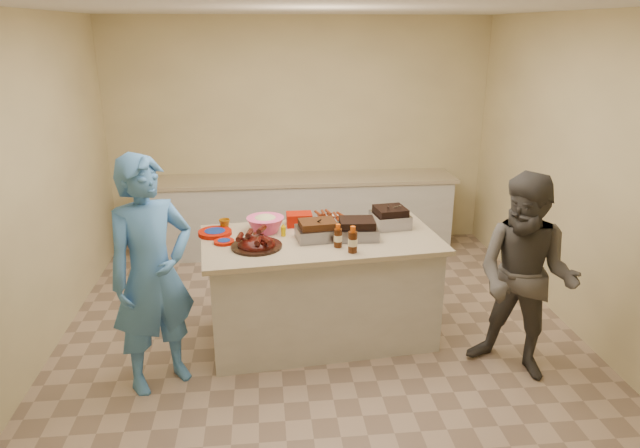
{
  "coord_description": "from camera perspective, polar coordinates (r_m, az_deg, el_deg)",
  "views": [
    {
      "loc": [
        -0.46,
        -4.27,
        2.56
      ],
      "look_at": [
        0.0,
        0.17,
        1.02
      ],
      "focal_mm": 32.0,
      "sensor_mm": 36.0,
      "label": 1
    }
  ],
  "objects": [
    {
      "name": "back_counter",
      "position": [
        6.82,
        -1.77,
        1.01
      ],
      "size": [
        3.6,
        0.64,
        0.9
      ],
      "primitive_type": null,
      "color": "beige",
      "rests_on": "ground"
    },
    {
      "name": "roasting_pan",
      "position": [
        5.0,
        6.99,
        -0.24
      ],
      "size": [
        0.33,
        0.33,
        0.12
      ],
      "primitive_type": "cube",
      "rotation": [
        0.0,
        0.0,
        0.13
      ],
      "color": "gray",
      "rests_on": "island"
    },
    {
      "name": "plate_stack_large",
      "position": [
        4.85,
        -10.45,
        -1.06
      ],
      "size": [
        0.31,
        0.31,
        0.03
      ],
      "primitive_type": "cylinder",
      "rotation": [
        0.0,
        0.0,
        0.1
      ],
      "color": "#9E1102",
      "rests_on": "island"
    },
    {
      "name": "guest_gray",
      "position": [
        4.89,
        18.78,
        -13.65
      ],
      "size": [
        1.63,
        1.71,
        0.6
      ],
      "primitive_type": "imported",
      "rotation": [
        0.0,
        0.0,
        -0.72
      ],
      "color": "#534F4A",
      "rests_on": "ground"
    },
    {
      "name": "guest_blue",
      "position": [
        4.68,
        -15.38,
        -14.87
      ],
      "size": [
        1.53,
        1.82,
        0.42
      ],
      "primitive_type": "imported",
      "rotation": [
        0.0,
        0.0,
        0.6
      ],
      "color": "#4887CE",
      "rests_on": "ground"
    },
    {
      "name": "coleslaw_bowl",
      "position": [
        4.86,
        -5.45,
        -0.77
      ],
      "size": [
        0.35,
        0.35,
        0.22
      ],
      "primitive_type": null,
      "rotation": [
        0.0,
        0.0,
        0.1
      ],
      "color": "#FF508F",
      "rests_on": "island"
    },
    {
      "name": "basket_stack",
      "position": [
        5.0,
        -2.08,
        -0.13
      ],
      "size": [
        0.22,
        0.17,
        0.11
      ],
      "primitive_type": "cube",
      "rotation": [
        0.0,
        0.0,
        0.01
      ],
      "color": "#9E1102",
      "rests_on": "island"
    },
    {
      "name": "island",
      "position": [
        5.1,
        0.06,
        -11.07
      ],
      "size": [
        2.03,
        1.21,
        0.92
      ],
      "primitive_type": null,
      "rotation": [
        0.0,
        0.0,
        0.1
      ],
      "color": "beige",
      "rests_on": "ground"
    },
    {
      "name": "sauce_bowl",
      "position": [
        4.88,
        -1.06,
        -0.61
      ],
      "size": [
        0.13,
        0.05,
        0.13
      ],
      "primitive_type": "imported",
      "rotation": [
        0.0,
        0.0,
        0.1
      ],
      "color": "silver",
      "rests_on": "island"
    },
    {
      "name": "rib_platter",
      "position": [
        4.53,
        -6.34,
        -2.33
      ],
      "size": [
        0.47,
        0.47,
        0.16
      ],
      "primitive_type": null,
      "rotation": [
        0.0,
        0.0,
        -0.19
      ],
      "color": "#430C07",
      "rests_on": "island"
    },
    {
      "name": "mac_cheese_dish",
      "position": [
        5.15,
        6.98,
        0.33
      ],
      "size": [
        0.28,
        0.21,
        0.07
      ],
      "primitive_type": "cube",
      "rotation": [
        0.0,
        0.0,
        -0.02
      ],
      "color": "orange",
      "rests_on": "island"
    },
    {
      "name": "sausage_plate",
      "position": [
        5.12,
        1.04,
        0.34
      ],
      "size": [
        0.36,
        0.36,
        0.05
      ],
      "primitive_type": "cylinder",
      "rotation": [
        0.0,
        0.0,
        0.23
      ],
      "color": "silver",
      "rests_on": "island"
    },
    {
      "name": "mustard_bottle",
      "position": [
        4.75,
        -3.68,
        -1.2
      ],
      "size": [
        0.04,
        0.04,
        0.11
      ],
      "primitive_type": "cylinder",
      "rotation": [
        0.0,
        0.0,
        0.1
      ],
      "color": "#DBB100",
      "rests_on": "island"
    },
    {
      "name": "bbq_bottle_a",
      "position": [
        4.51,
        1.8,
        -2.31
      ],
      "size": [
        0.07,
        0.07,
        0.19
      ],
      "primitive_type": "cylinder",
      "rotation": [
        0.0,
        0.0,
        0.1
      ],
      "color": "#3A1807",
      "rests_on": "island"
    },
    {
      "name": "pulled_pork_tray",
      "position": [
        4.67,
        -0.24,
        -1.53
      ],
      "size": [
        0.37,
        0.3,
        0.1
      ],
      "primitive_type": "cube",
      "rotation": [
        0.0,
        0.0,
        0.12
      ],
      "color": "#47230F",
      "rests_on": "island"
    },
    {
      "name": "bbq_bottle_b",
      "position": [
        4.41,
        3.27,
        -2.83
      ],
      "size": [
        0.08,
        0.08,
        0.21
      ],
      "primitive_type": "cylinder",
      "rotation": [
        0.0,
        0.0,
        0.1
      ],
      "color": "#3A1807",
      "rests_on": "island"
    },
    {
      "name": "room",
      "position": [
        5.0,
        0.18,
        -11.77
      ],
      "size": [
        4.5,
        5.0,
        2.7
      ],
      "primitive_type": null,
      "color": "beige",
      "rests_on": "ground"
    },
    {
      "name": "brisket_tray",
      "position": [
        4.71,
        3.7,
        -1.38
      ],
      "size": [
        0.34,
        0.29,
        0.1
      ],
      "primitive_type": "cube",
      "rotation": [
        0.0,
        0.0,
        -0.05
      ],
      "color": "black",
      "rests_on": "island"
    },
    {
      "name": "plate_stack_small",
      "position": [
        4.65,
        -9.56,
        -1.9
      ],
      "size": [
        0.18,
        0.18,
        0.02
      ],
      "primitive_type": "cylinder",
      "rotation": [
        0.0,
        0.0,
        0.1
      ],
      "color": "#9E1102",
      "rests_on": "island"
    },
    {
      "name": "plastic_cup",
      "position": [
        4.97,
        -9.49,
        -0.5
      ],
      "size": [
        0.1,
        0.1,
        0.09
      ],
      "primitive_type": "imported",
      "rotation": [
        0.0,
        0.0,
        0.1
      ],
      "color": "#995A09",
      "rests_on": "island"
    }
  ]
}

